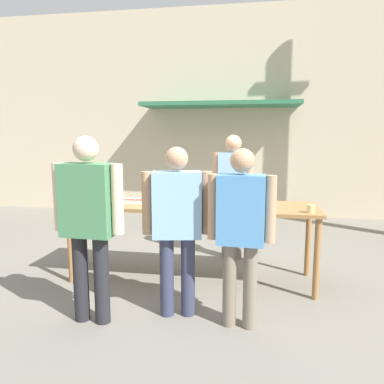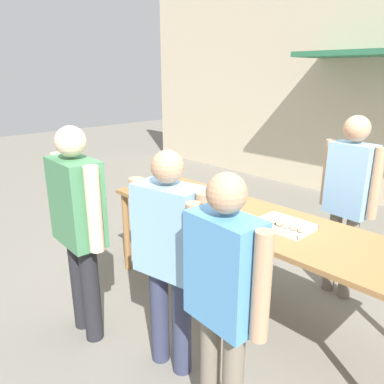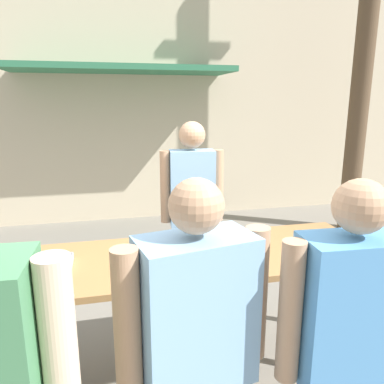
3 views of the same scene
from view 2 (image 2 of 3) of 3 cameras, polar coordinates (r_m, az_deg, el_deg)
ground_plane at (r=3.73m, az=8.37°, el=-17.38°), size 24.00×24.00×0.00m
serving_table at (r=3.32m, az=9.03°, el=-5.21°), size 2.99×0.84×0.95m
food_tray_sausages at (r=3.74m, az=0.02°, el=-0.52°), size 0.42×0.25×0.04m
food_tray_buns at (r=3.11m, az=13.82°, el=-4.92°), size 0.43×0.31×0.06m
condiment_jar_mustard at (r=4.01m, az=-9.18°, el=0.89°), size 0.07×0.07×0.09m
condiment_jar_ketchup at (r=3.94m, az=-8.14°, el=0.63°), size 0.07×0.07×0.09m
person_server_behind_table at (r=3.77m, az=22.75°, el=0.04°), size 0.56×0.25×1.78m
person_customer_holding_hotdog at (r=3.07m, az=-16.94°, el=-3.92°), size 0.69×0.29×1.77m
person_customer_with_cup at (r=2.15m, az=4.84°, el=-14.69°), size 0.61×0.26×1.66m
person_customer_waiting_in_line at (r=2.61m, az=-3.52°, el=-8.50°), size 0.66×0.34×1.67m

